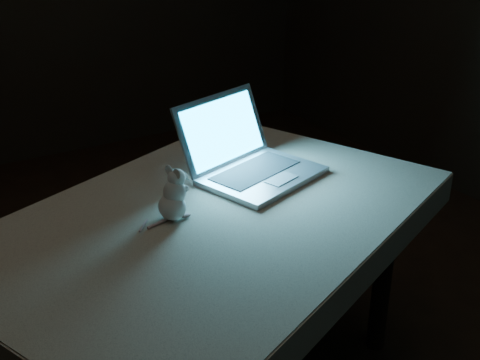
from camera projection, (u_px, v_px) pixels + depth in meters
table at (215, 312)px, 2.04m from camera, size 1.63×1.36×0.75m
tablecloth at (189, 230)px, 1.88m from camera, size 1.69×1.31×0.11m
laptop at (263, 142)px, 2.05m from camera, size 0.49×0.46×0.27m
plush_mouse at (172, 194)px, 1.80m from camera, size 0.16×0.16×0.17m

